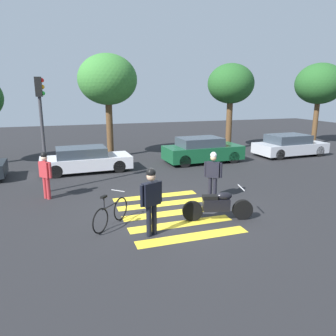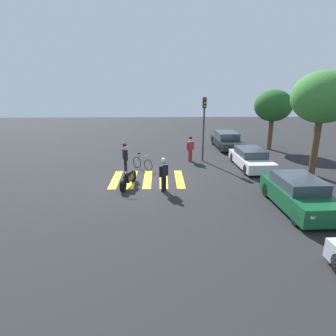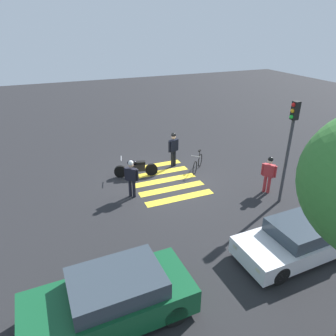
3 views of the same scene
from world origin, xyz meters
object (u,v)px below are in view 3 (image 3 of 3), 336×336
police_motorcycle (136,168)px  car_white_van (300,238)px  car_green_compact (111,299)px  officer_by_motorcycle (173,147)px  traffic_light_pole (290,138)px  officer_on_foot (132,176)px  pedestrian_bystander (269,172)px  leaning_bicycle (198,163)px

police_motorcycle → car_white_van: 8.19m
car_white_van → car_green_compact: car_green_compact is taller
officer_by_motorcycle → traffic_light_pole: 6.02m
car_green_compact → officer_on_foot: bearing=-111.0°
police_motorcycle → car_white_van: size_ratio=0.49×
officer_on_foot → car_green_compact: size_ratio=0.40×
officer_on_foot → car_white_van: (-4.07, 5.64, -0.41)m
police_motorcycle → pedestrian_bystander: (-4.97, 3.76, 0.54)m
officer_by_motorcycle → car_green_compact: 9.52m
car_green_compact → traffic_light_pole: 8.76m
police_motorcycle → traffic_light_pole: bearing=137.0°
officer_on_foot → traffic_light_pole: 6.63m
police_motorcycle → officer_on_foot: size_ratio=1.22×
pedestrian_bystander → car_green_compact: size_ratio=0.40×
officer_by_motorcycle → traffic_light_pole: bearing=119.1°
leaning_bicycle → pedestrian_bystander: 3.74m
officer_on_foot → car_green_compact: 6.20m
car_white_van → leaning_bicycle: bearing=-88.4°
police_motorcycle → car_white_van: car_white_van is taller
leaning_bicycle → traffic_light_pole: (-1.83, 4.07, 2.51)m
pedestrian_bystander → car_white_van: pedestrian_bystander is taller
car_green_compact → police_motorcycle: bearing=-111.2°
leaning_bicycle → officer_by_motorcycle: 1.52m
leaning_bicycle → traffic_light_pole: bearing=114.3°
pedestrian_bystander → traffic_light_pole: bearing=90.0°
pedestrian_bystander → traffic_light_pole: size_ratio=0.40×
car_white_van → traffic_light_pole: size_ratio=1.00×
police_motorcycle → pedestrian_bystander: 6.25m
police_motorcycle → traffic_light_pole: size_ratio=0.49×
officer_on_foot → car_green_compact: officer_on_foot is taller
leaning_bicycle → pedestrian_bystander: pedestrian_bystander is taller
traffic_light_pole → officer_on_foot: bearing=-26.0°
police_motorcycle → car_green_compact: 8.18m
pedestrian_bystander → police_motorcycle: bearing=-37.1°
officer_on_foot → pedestrian_bystander: size_ratio=1.00×
leaning_bicycle → car_green_compact: bearing=49.2°
leaning_bicycle → pedestrian_bystander: (-1.84, 3.20, 0.60)m
car_white_van → traffic_light_pole: 4.02m
car_white_van → car_green_compact: bearing=1.3°
police_motorcycle → officer_by_motorcycle: 2.31m
officer_on_foot → traffic_light_pole: traffic_light_pole is taller
police_motorcycle → leaning_bicycle: size_ratio=1.64×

